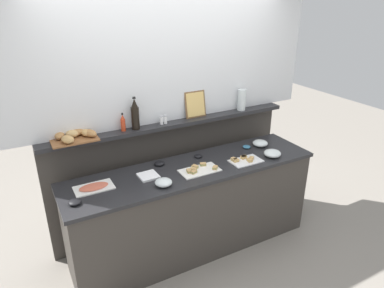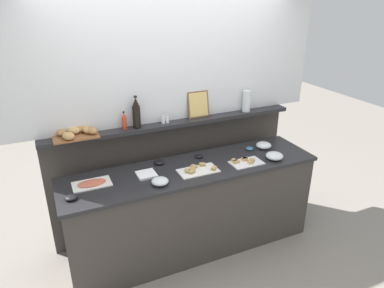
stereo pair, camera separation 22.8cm
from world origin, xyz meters
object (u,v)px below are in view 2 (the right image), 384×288
at_px(condiment_bowl_red, 199,156).
at_px(condiment_bowl_cream, 71,197).
at_px(water_carafe, 247,101).
at_px(cold_cuts_platter, 92,184).
at_px(hot_sauce_bottle, 124,121).
at_px(wine_bottle_dark, 136,114).
at_px(napkin_stack, 146,174).
at_px(salt_shaker, 163,119).
at_px(glass_bowl_medium, 274,156).
at_px(framed_picture, 198,104).
at_px(sandwich_platter_rear, 198,170).
at_px(sandwich_platter_side, 245,162).
at_px(bread_basket, 77,133).
at_px(glass_bowl_large, 264,145).
at_px(glass_bowl_small, 160,182).
at_px(condiment_bowl_teal, 249,148).
at_px(pepper_shaker, 167,119).
at_px(condiment_bowl_dark, 159,162).

relative_size(condiment_bowl_red, condiment_bowl_cream, 0.81).
relative_size(condiment_bowl_red, water_carafe, 0.36).
relative_size(cold_cuts_platter, hot_sauce_bottle, 1.86).
bearing_deg(wine_bottle_dark, hot_sauce_bottle, 173.83).
bearing_deg(napkin_stack, salt_shaker, 51.01).
height_order(cold_cuts_platter, hot_sauce_bottle, hot_sauce_bottle).
height_order(glass_bowl_medium, framed_picture, framed_picture).
xyz_separation_m(sandwich_platter_rear, cold_cuts_platter, (-0.94, 0.15, -0.00)).
xyz_separation_m(glass_bowl_medium, wine_bottle_dark, (-1.22, 0.58, 0.44)).
distance_m(glass_bowl_medium, salt_shaker, 1.17).
relative_size(sandwich_platter_rear, hot_sauce_bottle, 2.12).
bearing_deg(sandwich_platter_side, bread_basket, 159.66).
height_order(glass_bowl_large, glass_bowl_medium, glass_bowl_medium).
bearing_deg(condiment_bowl_cream, wine_bottle_dark, 36.01).
distance_m(glass_bowl_medium, hot_sauce_bottle, 1.51).
bearing_deg(wine_bottle_dark, sandwich_platter_rear, -50.36).
bearing_deg(salt_shaker, glass_bowl_small, -113.22).
bearing_deg(water_carafe, condiment_bowl_teal, -111.78).
relative_size(napkin_stack, pepper_shaker, 1.95).
distance_m(condiment_bowl_dark, framed_picture, 0.74).
bearing_deg(glass_bowl_medium, glass_bowl_large, 77.81).
distance_m(condiment_bowl_red, salt_shaker, 0.51).
bearing_deg(water_carafe, glass_bowl_small, -154.14).
relative_size(condiment_bowl_teal, bread_basket, 0.20).
height_order(glass_bowl_medium, pepper_shaker, pepper_shaker).
height_order(condiment_bowl_cream, salt_shaker, salt_shaker).
height_order(condiment_bowl_cream, pepper_shaker, pepper_shaker).
bearing_deg(condiment_bowl_dark, condiment_bowl_cream, -160.07).
bearing_deg(wine_bottle_dark, salt_shaker, 0.69).
bearing_deg(condiment_bowl_dark, water_carafe, 11.09).
bearing_deg(glass_bowl_large, sandwich_platter_side, -148.43).
bearing_deg(condiment_bowl_red, cold_cuts_platter, -174.15).
relative_size(bread_basket, water_carafe, 1.76).
height_order(glass_bowl_small, condiment_bowl_cream, glass_bowl_small).
height_order(glass_bowl_medium, bread_basket, bread_basket).
relative_size(sandwich_platter_rear, water_carafe, 1.61).
height_order(salt_shaker, framed_picture, framed_picture).
bearing_deg(hot_sauce_bottle, condiment_bowl_cream, -138.23).
distance_m(condiment_bowl_red, framed_picture, 0.54).
bearing_deg(condiment_bowl_teal, sandwich_platter_rear, -163.16).
bearing_deg(condiment_bowl_dark, wine_bottle_dark, 123.38).
xyz_separation_m(condiment_bowl_teal, condiment_bowl_dark, (-0.98, 0.08, 0.00)).
relative_size(sandwich_platter_rear, pepper_shaker, 4.30).
bearing_deg(water_carafe, condiment_bowl_dark, -168.91).
distance_m(cold_cuts_platter, bread_basket, 0.50).
bearing_deg(cold_cuts_platter, condiment_bowl_red, 5.85).
height_order(condiment_bowl_dark, water_carafe, water_carafe).
bearing_deg(cold_cuts_platter, framed_picture, 18.16).
xyz_separation_m(glass_bowl_small, condiment_bowl_teal, (1.10, 0.30, -0.01)).
relative_size(condiment_bowl_red, pepper_shaker, 0.95).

